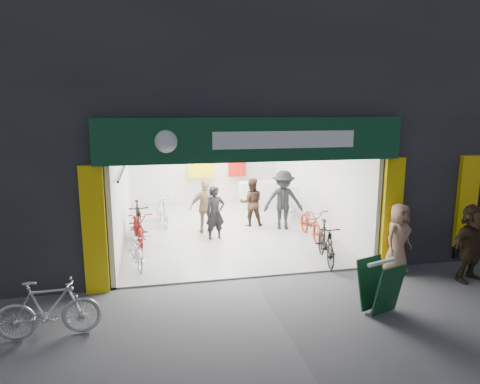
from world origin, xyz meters
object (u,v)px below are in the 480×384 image
object	(u,v)px
bike_right_front	(326,243)
bike_left_front	(137,248)
pedestrian_near	(398,238)
sandwich_board	(380,285)
parked_bike	(48,309)

from	to	relation	value
bike_right_front	bike_left_front	bearing A→B (deg)	-178.76
bike_left_front	bike_right_front	distance (m)	4.52
bike_right_front	pedestrian_near	world-z (taller)	pedestrian_near
bike_left_front	bike_right_front	bearing A→B (deg)	-18.99
pedestrian_near	sandwich_board	world-z (taller)	pedestrian_near
parked_bike	bike_left_front	bearing A→B (deg)	-25.64
sandwich_board	bike_left_front	bearing A→B (deg)	123.64
parked_bike	sandwich_board	distance (m)	5.71
bike_left_front	parked_bike	bearing A→B (deg)	-122.96
bike_left_front	parked_bike	xyz separation A→B (m)	(-1.32, -3.04, 0.07)
bike_right_front	pedestrian_near	distance (m)	1.64
bike_right_front	parked_bike	xyz separation A→B (m)	(-5.78, -2.30, -0.01)
parked_bike	pedestrian_near	bearing A→B (deg)	-81.07
bike_left_front	pedestrian_near	xyz separation A→B (m)	(5.80, -1.65, 0.37)
bike_left_front	sandwich_board	distance (m)	5.53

